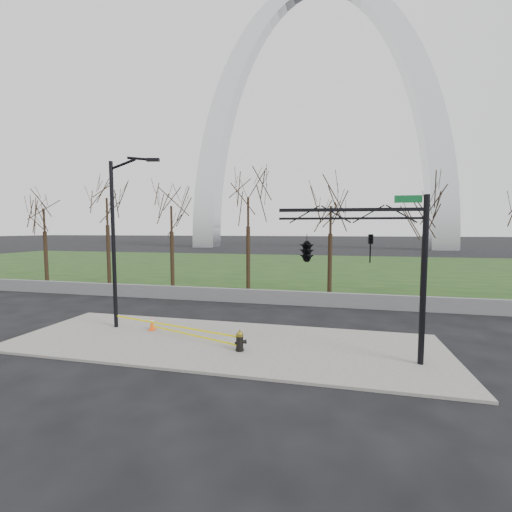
% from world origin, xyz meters
% --- Properties ---
extents(ground, '(500.00, 500.00, 0.00)m').
position_xyz_m(ground, '(0.00, 0.00, 0.00)').
color(ground, black).
rests_on(ground, ground).
extents(sidewalk, '(18.00, 6.00, 0.10)m').
position_xyz_m(sidewalk, '(0.00, 0.00, 0.05)').
color(sidewalk, slate).
rests_on(sidewalk, ground).
extents(grass_strip, '(120.00, 40.00, 0.06)m').
position_xyz_m(grass_strip, '(0.00, 30.00, 0.03)').
color(grass_strip, '#173413').
rests_on(grass_strip, ground).
extents(guardrail, '(60.00, 0.30, 0.90)m').
position_xyz_m(guardrail, '(0.00, 8.00, 0.45)').
color(guardrail, '#59595B').
rests_on(guardrail, ground).
extents(gateway_arch, '(66.00, 6.00, 65.00)m').
position_xyz_m(gateway_arch, '(0.00, 75.00, 32.50)').
color(gateway_arch, silver).
rests_on(gateway_arch, ground).
extents(tree_row, '(54.60, 4.00, 8.05)m').
position_xyz_m(tree_row, '(4.30, 12.00, 4.03)').
color(tree_row, black).
rests_on(tree_row, ground).
extents(fire_hydrant, '(0.51, 0.36, 0.82)m').
position_xyz_m(fire_hydrant, '(1.04, -0.85, 0.48)').
color(fire_hydrant, black).
rests_on(fire_hydrant, sidewalk).
extents(traffic_cone, '(0.32, 0.32, 0.60)m').
position_xyz_m(traffic_cone, '(-3.73, 0.82, 0.40)').
color(traffic_cone, '#FF520D').
rests_on(traffic_cone, sidewalk).
extents(street_light, '(2.37, 0.62, 8.21)m').
position_xyz_m(street_light, '(-5.48, 0.94, 4.69)').
color(street_light, black).
rests_on(street_light, ground).
extents(traffic_signal_mast, '(5.09, 2.52, 6.00)m').
position_xyz_m(traffic_signal_mast, '(4.35, -0.95, 4.15)').
color(traffic_signal_mast, black).
rests_on(traffic_signal_mast, ground).
extents(caution_tape, '(6.73, 1.75, 0.42)m').
position_xyz_m(caution_tape, '(-1.92, 0.00, 0.50)').
color(caution_tape, '#FFF10D').
rests_on(caution_tape, ground).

